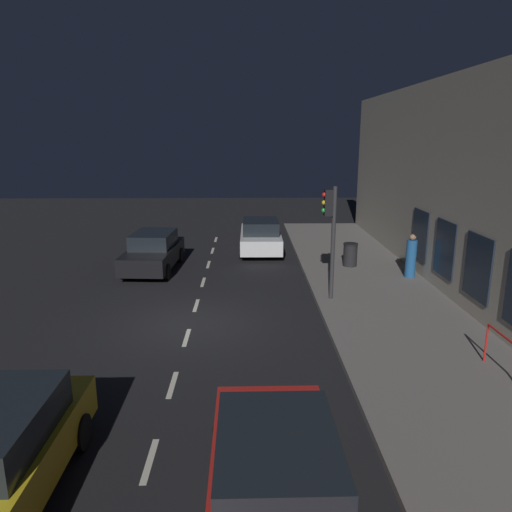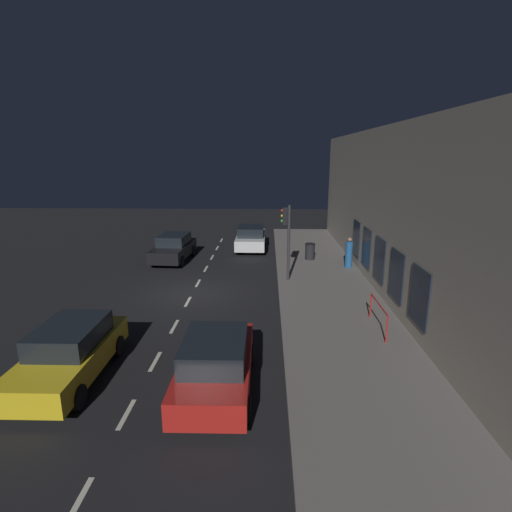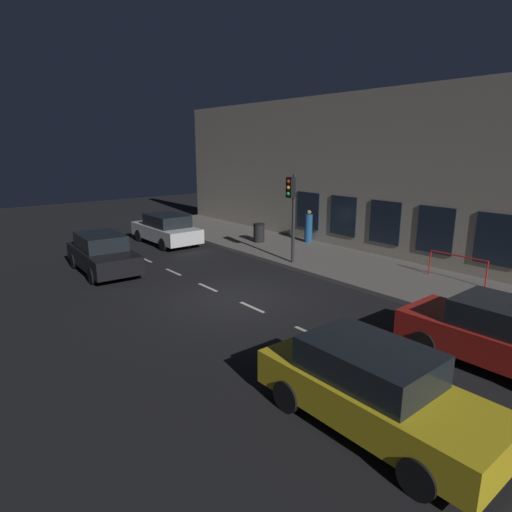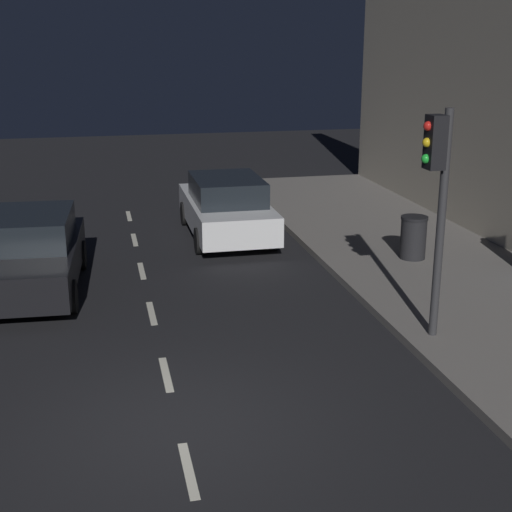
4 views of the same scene
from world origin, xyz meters
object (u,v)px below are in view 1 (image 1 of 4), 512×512
parked_car_1 (153,251)px  trash_bin (350,255)px  parked_car_3 (261,236)px  traffic_light (330,222)px  parked_car_0 (276,479)px  pedestrian_0 (411,258)px

parked_car_1 → trash_bin: (8.23, -0.07, -0.15)m
parked_car_3 → trash_bin: size_ratio=4.72×
traffic_light → parked_car_0: (-2.30, -9.48, -1.95)m
parked_car_0 → traffic_light: bearing=75.9°
parked_car_0 → trash_bin: 14.15m
traffic_light → parked_car_3: size_ratio=0.82×
parked_car_0 → pedestrian_0: pedestrian_0 is taller
parked_car_0 → parked_car_3: size_ratio=0.96×
traffic_light → parked_car_1: 8.06m
parked_car_1 → parked_car_3: same height
traffic_light → parked_car_0: traffic_light is taller
trash_bin → traffic_light: bearing=-111.5°
parked_car_1 → parked_car_3: (4.56, 3.16, 0.00)m
parked_car_1 → parked_car_0: bearing=110.8°
traffic_light → parked_car_1: traffic_light is taller
pedestrian_0 → parked_car_3: bearing=-112.2°
parked_car_1 → traffic_light: bearing=151.0°
parked_car_0 → parked_car_3: bearing=88.6°
traffic_light → parked_car_0: 9.95m
parked_car_3 → traffic_light: bearing=-74.1°
parked_car_1 → pedestrian_0: bearing=173.7°
traffic_light → trash_bin: size_ratio=3.87×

